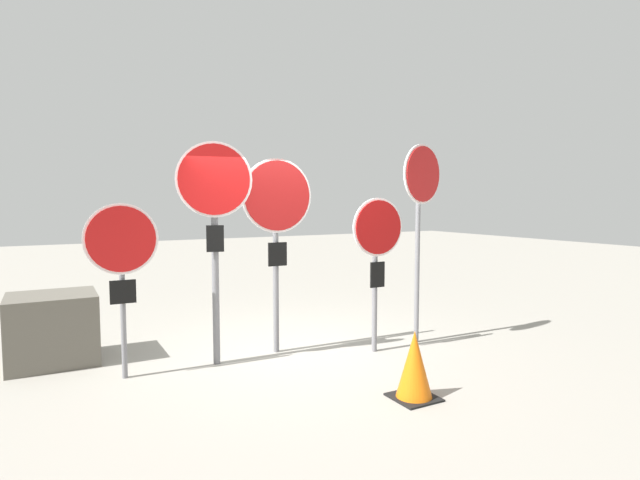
% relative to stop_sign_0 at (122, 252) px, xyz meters
% --- Properties ---
extents(ground_plane, '(40.00, 40.00, 0.00)m').
position_rel_stop_sign_0_xyz_m(ground_plane, '(1.96, -0.14, -1.43)').
color(ground_plane, gray).
extents(stop_sign_0, '(0.78, 0.12, 1.96)m').
position_rel_stop_sign_0_xyz_m(stop_sign_0, '(0.00, 0.00, 0.00)').
color(stop_sign_0, slate).
rests_on(stop_sign_0, ground).
extents(stop_sign_1, '(0.87, 0.25, 2.68)m').
position_rel_stop_sign_0_xyz_m(stop_sign_1, '(1.04, -0.01, 0.48)').
color(stop_sign_1, slate).
rests_on(stop_sign_1, ground).
extents(stop_sign_2, '(0.95, 0.14, 2.53)m').
position_rel_stop_sign_0_xyz_m(stop_sign_2, '(1.88, 0.07, 0.40)').
color(stop_sign_2, slate).
rests_on(stop_sign_2, ground).
extents(stop_sign_3, '(0.76, 0.12, 2.02)m').
position_rel_stop_sign_0_xyz_m(stop_sign_3, '(3.03, -0.52, 0.02)').
color(stop_sign_3, slate).
rests_on(stop_sign_3, ground).
extents(stop_sign_4, '(0.79, 0.24, 2.76)m').
position_rel_stop_sign_0_xyz_m(stop_sign_4, '(3.81, -0.45, 0.63)').
color(stop_sign_4, slate).
rests_on(stop_sign_4, ground).
extents(traffic_cone_0, '(0.44, 0.44, 0.69)m').
position_rel_stop_sign_0_xyz_m(traffic_cone_0, '(2.47, -1.97, -1.08)').
color(traffic_cone_0, black).
rests_on(traffic_cone_0, ground).
extents(storage_crate, '(1.00, 0.89, 0.85)m').
position_rel_stop_sign_0_xyz_m(storage_crate, '(-0.69, 1.04, -1.00)').
color(storage_crate, '#605B51').
rests_on(storage_crate, ground).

